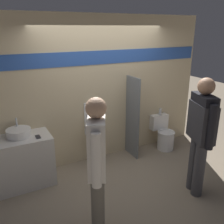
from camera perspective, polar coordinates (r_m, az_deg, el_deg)
name	(u,v)px	position (r m, az deg, el deg)	size (l,w,h in m)	color
ground_plane	(116,169)	(4.71, 0.98, -12.80)	(16.00, 16.00, 0.00)	gray
display_wall	(101,90)	(4.68, -2.44, 5.10)	(4.35, 0.07, 2.70)	beige
sink_counter	(20,162)	(4.34, -20.38, -10.68)	(1.03, 0.56, 0.83)	silver
sink_basin	(19,133)	(4.19, -20.56, -4.44)	(0.38, 0.38, 0.27)	white
cell_phone	(38,137)	(4.09, -16.55, -5.46)	(0.07, 0.14, 0.01)	#232328
divider_near_counter	(132,118)	(4.88, 4.69, -1.28)	(0.03, 0.45, 1.60)	slate
urinal_near_counter	(95,124)	(4.61, -3.94, -2.82)	(0.31, 0.33, 1.19)	silver
toilet	(164,135)	(5.44, 11.74, -5.06)	(0.39, 0.53, 0.84)	white
person_in_vest	(201,129)	(3.87, 19.68, -3.77)	(0.38, 0.60, 1.82)	#3D3D42
person_with_lanyard	(97,164)	(2.94, -3.40, -11.68)	(0.37, 0.57, 1.77)	#666056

